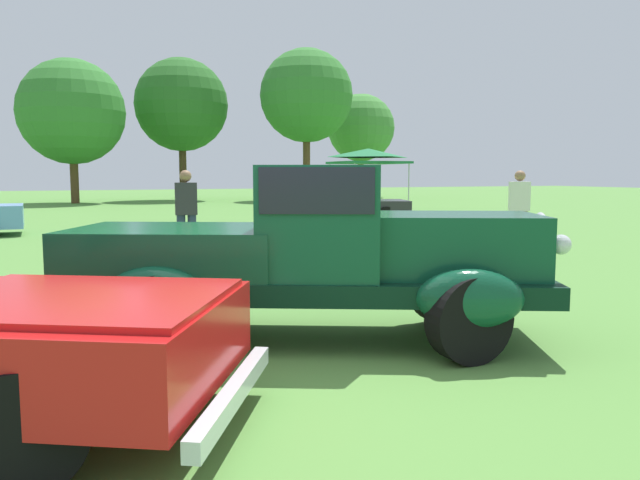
{
  "coord_description": "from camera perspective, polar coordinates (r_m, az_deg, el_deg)",
  "views": [
    {
      "loc": [
        -1.41,
        -4.96,
        1.62
      ],
      "look_at": [
        1.38,
        1.78,
        0.84
      ],
      "focal_mm": 34.62,
      "sensor_mm": 36.0,
      "label": 1
    }
  ],
  "objects": [
    {
      "name": "ground_plane",
      "position": [
        5.41,
        -6.44,
        -11.36
      ],
      "size": [
        120.0,
        120.0,
        0.0
      ],
      "primitive_type": "plane",
      "color": "#568C3D"
    },
    {
      "name": "feature_pickup_truck",
      "position": [
        6.01,
        -0.79,
        -1.07
      ],
      "size": [
        4.74,
        3.24,
        1.7
      ],
      "color": "black",
      "rests_on": "ground_plane"
    },
    {
      "name": "show_car_charcoal",
      "position": [
        19.2,
        1.95,
        3.09
      ],
      "size": [
        4.36,
        2.83,
        1.22
      ],
      "color": "#28282D",
      "rests_on": "ground_plane"
    },
    {
      "name": "spectator_near_truck",
      "position": [
        13.47,
        17.91,
        2.83
      ],
      "size": [
        0.47,
        0.4,
        1.69
      ],
      "color": "#7F7056",
      "rests_on": "ground_plane"
    },
    {
      "name": "spectator_between_cars",
      "position": [
        11.78,
        -12.26,
        2.55
      ],
      "size": [
        0.43,
        0.29,
        1.69
      ],
      "color": "#283351",
      "rests_on": "ground_plane"
    },
    {
      "name": "canopy_tent_center_field",
      "position": [
        27.08,
        4.5,
        7.82
      ],
      "size": [
        2.85,
        2.85,
        2.71
      ],
      "color": "#B7B7BC",
      "rests_on": "ground_plane"
    },
    {
      "name": "treeline_mid_left",
      "position": [
        36.65,
        -21.98,
        10.92
      ],
      "size": [
        5.67,
        5.67,
        7.8
      ],
      "color": "brown",
      "rests_on": "ground_plane"
    },
    {
      "name": "treeline_center",
      "position": [
        39.01,
        -12.69,
        12.07
      ],
      "size": [
        5.58,
        5.58,
        8.55
      ],
      "color": "#47331E",
      "rests_on": "ground_plane"
    },
    {
      "name": "treeline_mid_right",
      "position": [
        38.33,
        -1.27,
        13.17
      ],
      "size": [
        5.63,
        5.63,
        9.14
      ],
      "color": "brown",
      "rests_on": "ground_plane"
    },
    {
      "name": "treeline_far_right",
      "position": [
        43.78,
        3.81,
        10.29
      ],
      "size": [
        4.66,
        4.66,
        7.14
      ],
      "color": "brown",
      "rests_on": "ground_plane"
    }
  ]
}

